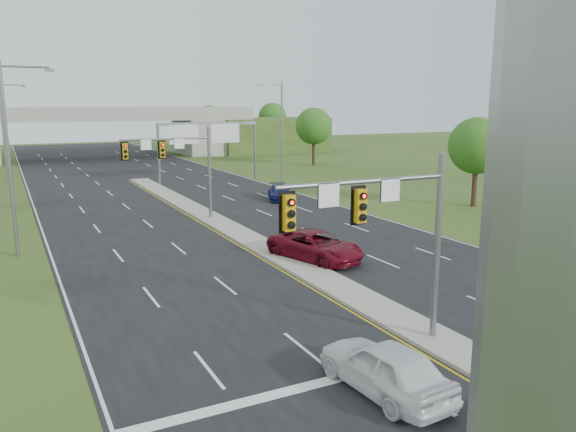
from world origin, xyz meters
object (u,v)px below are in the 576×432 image
(sign_gantry, at_px, (207,135))
(car_far_a, at_px, (316,246))
(car_far_b, at_px, (279,192))
(overpass, at_px, (97,136))
(signal_mast_near, at_px, (389,223))
(car_white, at_px, (385,367))
(keep_right_sign, at_px, (537,348))
(signal_mast_far, at_px, (180,159))

(sign_gantry, distance_m, car_far_a, 34.14)
(car_far_b, bearing_deg, overpass, 122.08)
(signal_mast_near, distance_m, overpass, 80.11)
(signal_mast_near, xyz_separation_m, car_white, (-1.71, -2.28, -3.88))
(car_far_a, bearing_deg, signal_mast_near, -125.35)
(car_far_a, bearing_deg, car_white, -128.88)
(keep_right_sign, relative_size, overpass, 0.03)
(car_far_b, bearing_deg, car_white, -88.52)
(signal_mast_far, distance_m, sign_gantry, 21.91)
(keep_right_sign, bearing_deg, car_white, 151.32)
(car_far_a, xyz_separation_m, car_far_b, (7.04, 19.14, -0.15))
(sign_gantry, distance_m, car_white, 48.66)
(signal_mast_near, relative_size, sign_gantry, 0.60)
(sign_gantry, xyz_separation_m, overpass, (-6.68, 35.08, -1.69))
(overpass, relative_size, car_far_a, 13.64)
(car_white, xyz_separation_m, car_far_b, (12.51, 32.95, -0.16))
(signal_mast_far, distance_m, car_far_b, 12.86)
(sign_gantry, xyz_separation_m, car_far_b, (1.86, -14.32, -4.56))
(signal_mast_near, height_order, sign_gantry, signal_mast_near)
(car_far_b, bearing_deg, signal_mast_far, -130.03)
(car_far_b, bearing_deg, keep_right_sign, -81.40)
(signal_mast_far, bearing_deg, signal_mast_near, -90.00)
(signal_mast_far, xyz_separation_m, overpass, (2.26, 55.07, -1.17))
(sign_gantry, bearing_deg, car_far_b, -82.61)
(signal_mast_near, relative_size, car_far_b, 1.54)
(keep_right_sign, relative_size, car_far_b, 0.48)
(keep_right_sign, relative_size, sign_gantry, 0.19)
(overpass, height_order, car_far_a, overpass)
(signal_mast_near, bearing_deg, car_far_a, 71.93)
(car_white, bearing_deg, sign_gantry, -107.49)
(keep_right_sign, height_order, overpass, overpass)
(sign_gantry, relative_size, car_far_b, 2.54)
(signal_mast_near, height_order, overpass, overpass)
(signal_mast_far, height_order, car_far_a, signal_mast_far)
(overpass, distance_m, car_white, 82.50)
(keep_right_sign, bearing_deg, car_far_a, 84.64)
(overpass, xyz_separation_m, car_far_b, (8.54, -49.40, -2.87))
(signal_mast_near, distance_m, signal_mast_far, 25.00)
(overpass, xyz_separation_m, car_white, (-3.97, -82.36, -2.71))
(keep_right_sign, bearing_deg, signal_mast_near, 116.94)
(signal_mast_near, bearing_deg, car_white, -126.79)
(signal_mast_near, bearing_deg, overpass, 88.38)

